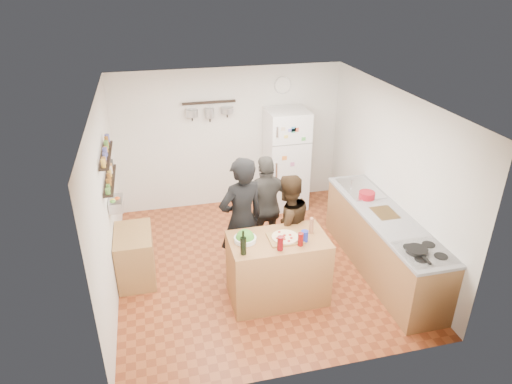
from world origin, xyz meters
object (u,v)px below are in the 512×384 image
object	(u,v)px
salad_bowl	(245,239)
side_table	(135,256)
pepper_mill	(311,227)
person_center	(287,226)
salt_canister	(305,236)
prep_island	(278,269)
red_bowl	(367,195)
counter_run	(382,243)
skillet	(417,250)
person_left	(242,221)
person_back	(267,207)
fridge	(286,159)
wall_clock	(283,85)
wine_bottle	(243,246)

from	to	relation	value
salad_bowl	side_table	world-z (taller)	salad_bowl
pepper_mill	person_center	xyz separation A→B (m)	(-0.18, 0.47, -0.24)
salad_bowl	salt_canister	xyz separation A→B (m)	(0.72, -0.17, 0.04)
prep_island	salt_canister	bearing A→B (deg)	-21.80
salt_canister	red_bowl	distance (m)	1.55
salt_canister	salad_bowl	bearing A→B (deg)	166.72
counter_run	pepper_mill	bearing A→B (deg)	-170.66
pepper_mill	skillet	size ratio (longest dim) A/B	0.69
person_left	person_back	xyz separation A→B (m)	(0.48, 0.50, -0.11)
prep_island	fridge	world-z (taller)	fridge
side_table	person_back	bearing A→B (deg)	5.30
salad_bowl	wall_clock	bearing A→B (deg)	65.40
red_bowl	salad_bowl	bearing A→B (deg)	-160.28
person_back	red_bowl	size ratio (longest dim) A/B	6.79
fridge	wine_bottle	bearing A→B (deg)	-116.41
salad_bowl	side_table	distance (m)	1.72
person_center	fridge	bearing A→B (deg)	-122.95
person_back	counter_run	xyz separation A→B (m)	(1.50, -0.81, -0.35)
counter_run	red_bowl	distance (m)	0.74
pepper_mill	salt_canister	xyz separation A→B (m)	(-0.15, -0.17, -0.02)
salad_bowl	person_left	world-z (taller)	person_left
person_center	skillet	xyz separation A→B (m)	(1.25, -1.20, 0.18)
person_back	salad_bowl	bearing A→B (deg)	57.69
prep_island	person_left	bearing A→B (deg)	122.89
salt_canister	person_center	xyz separation A→B (m)	(-0.03, 0.64, -0.22)
pepper_mill	red_bowl	bearing A→B (deg)	32.47
wine_bottle	counter_run	size ratio (longest dim) A/B	0.09
wine_bottle	side_table	bearing A→B (deg)	140.35
person_center	wall_clock	size ratio (longest dim) A/B	5.08
prep_island	side_table	xyz separation A→B (m)	(-1.82, 0.87, -0.09)
red_bowl	wall_clock	xyz separation A→B (m)	(-0.70, 2.11, 1.18)
person_center	red_bowl	xyz separation A→B (m)	(1.30, 0.25, 0.21)
red_bowl	person_left	bearing A→B (deg)	-173.81
prep_island	fridge	xyz separation A→B (m)	(0.87, 2.54, 0.45)
salad_bowl	salt_canister	distance (m)	0.74
salad_bowl	person_back	xyz separation A→B (m)	(0.55, 1.00, -0.14)
prep_island	person_left	distance (m)	0.81
person_center	skillet	size ratio (longest dim) A/B	5.91
red_bowl	wall_clock	bearing A→B (deg)	108.36
person_center	fridge	world-z (taller)	fridge
wine_bottle	person_left	size ratio (longest dim) A/B	0.12
person_back	skillet	distance (m)	2.23
wine_bottle	person_center	world-z (taller)	person_center
pepper_mill	counter_run	size ratio (longest dim) A/B	0.07
wine_bottle	person_left	bearing A→B (deg)	79.67
prep_island	wine_bottle	distance (m)	0.79
salad_bowl	counter_run	world-z (taller)	salad_bowl
person_left	prep_island	bearing A→B (deg)	104.85
wall_clock	person_left	bearing A→B (deg)	-117.97
pepper_mill	side_table	world-z (taller)	pepper_mill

